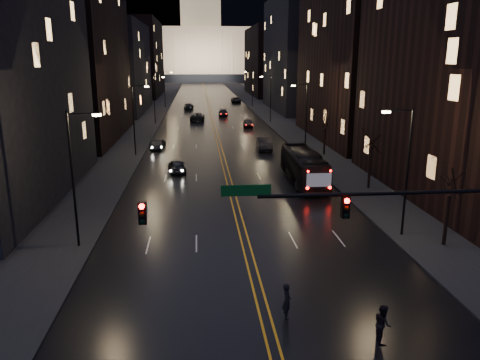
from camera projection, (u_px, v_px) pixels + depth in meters
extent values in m
plane|color=black|center=(267.00, 322.00, 22.10)|extent=(900.00, 900.00, 0.00)
cube|color=black|center=(207.00, 98.00, 147.37)|extent=(20.00, 320.00, 0.02)
cube|color=black|center=(162.00, 98.00, 146.12)|extent=(8.00, 320.00, 0.16)
cube|color=black|center=(251.00, 97.00, 148.58)|extent=(8.00, 320.00, 0.16)
cube|color=orange|center=(207.00, 98.00, 147.37)|extent=(0.62, 320.00, 0.01)
cube|color=black|center=(73.00, 45.00, 68.76)|extent=(12.00, 30.00, 28.00)
cube|color=black|center=(117.00, 68.00, 106.39)|extent=(12.00, 34.00, 20.00)
cube|color=black|center=(141.00, 59.00, 152.14)|extent=(12.00, 40.00, 24.00)
cube|color=black|center=(476.00, 59.00, 40.19)|extent=(12.00, 26.00, 24.00)
cube|color=black|center=(362.00, 9.00, 67.33)|extent=(12.00, 30.00, 38.00)
cube|color=black|center=(299.00, 54.00, 109.32)|extent=(12.00, 34.00, 26.00)
cube|color=black|center=(268.00, 62.00, 156.08)|extent=(12.00, 40.00, 22.00)
cube|color=black|center=(202.00, 77.00, 262.50)|extent=(90.00, 50.00, 4.00)
cube|color=#DBB27E|center=(201.00, 51.00, 258.97)|extent=(80.00, 36.00, 24.00)
cylinder|color=beige|center=(201.00, 13.00, 253.92)|extent=(22.00, 22.00, 16.00)
cylinder|color=black|center=(389.00, 193.00, 21.02)|extent=(12.00, 0.18, 0.18)
cube|color=black|center=(143.00, 213.00, 20.21)|extent=(0.35, 0.30, 1.00)
cube|color=black|center=(345.00, 207.00, 21.00)|extent=(0.35, 0.30, 1.00)
sphere|color=#FF0705|center=(142.00, 207.00, 19.94)|extent=(0.24, 0.24, 0.24)
sphere|color=#FF0705|center=(347.00, 201.00, 20.74)|extent=(0.24, 0.24, 0.24)
cube|color=#053F14|center=(246.00, 190.00, 20.38)|extent=(2.20, 0.06, 0.50)
cylinder|color=black|center=(407.00, 174.00, 31.57)|extent=(0.16, 0.16, 9.00)
cylinder|color=black|center=(400.00, 110.00, 30.41)|extent=(1.80, 0.10, 0.10)
cube|color=#FFD699|center=(386.00, 112.00, 30.35)|extent=(0.50, 0.25, 0.15)
cylinder|color=black|center=(73.00, 182.00, 29.64)|extent=(0.16, 0.16, 9.00)
cylinder|color=black|center=(82.00, 114.00, 28.63)|extent=(1.80, 0.10, 0.10)
cube|color=#FFD699|center=(97.00, 115.00, 28.74)|extent=(0.50, 0.25, 0.15)
cylinder|color=black|center=(306.00, 119.00, 60.48)|extent=(0.16, 0.16, 9.00)
cylinder|color=black|center=(300.00, 85.00, 59.31)|extent=(1.80, 0.10, 0.10)
cube|color=#FFD699|center=(293.00, 86.00, 59.26)|extent=(0.50, 0.25, 0.15)
cylinder|color=black|center=(134.00, 121.00, 58.55)|extent=(0.16, 0.16, 9.00)
cylinder|color=black|center=(139.00, 86.00, 57.54)|extent=(1.80, 0.10, 0.10)
cube|color=#FFD699|center=(147.00, 87.00, 57.64)|extent=(0.50, 0.25, 0.15)
cylinder|color=black|center=(271.00, 99.00, 89.39)|extent=(0.16, 0.16, 9.00)
cylinder|color=black|center=(266.00, 76.00, 88.22)|extent=(1.80, 0.10, 0.10)
cube|color=#FFD699|center=(261.00, 77.00, 88.17)|extent=(0.50, 0.25, 0.15)
cylinder|color=black|center=(154.00, 100.00, 87.45)|extent=(0.16, 0.16, 9.00)
cylinder|color=black|center=(158.00, 77.00, 86.45)|extent=(1.80, 0.10, 0.10)
cube|color=#FFD699|center=(163.00, 77.00, 86.55)|extent=(0.50, 0.25, 0.15)
cylinder|color=black|center=(252.00, 89.00, 118.30)|extent=(0.16, 0.16, 9.00)
cylinder|color=black|center=(249.00, 72.00, 117.13)|extent=(1.80, 0.10, 0.10)
cube|color=#FFD699|center=(245.00, 72.00, 117.08)|extent=(0.50, 0.25, 0.15)
cylinder|color=black|center=(165.00, 90.00, 116.36)|extent=(0.16, 0.16, 9.00)
cylinder|color=black|center=(168.00, 72.00, 115.36)|extent=(1.80, 0.10, 0.10)
cube|color=#FFD699|center=(171.00, 72.00, 115.46)|extent=(0.50, 0.25, 0.15)
cylinder|color=black|center=(446.00, 222.00, 30.51)|extent=(0.24, 0.24, 3.50)
cylinder|color=black|center=(369.00, 171.00, 44.00)|extent=(0.24, 0.24, 3.50)
cylinder|color=black|center=(324.00, 142.00, 59.42)|extent=(0.24, 0.24, 3.50)
imported|color=black|center=(304.00, 167.00, 46.54)|extent=(2.94, 11.75, 3.26)
imported|color=black|center=(177.00, 166.00, 50.84)|extent=(2.29, 4.47, 1.46)
imported|color=black|center=(158.00, 144.00, 63.69)|extent=(1.91, 4.46, 1.43)
imported|color=black|center=(197.00, 117.00, 93.00)|extent=(2.98, 5.98, 1.63)
imported|color=black|center=(189.00, 106.00, 113.91)|extent=(2.52, 5.32, 1.50)
imported|color=black|center=(264.00, 144.00, 63.29)|extent=(2.02, 5.28, 1.72)
imported|color=black|center=(248.00, 123.00, 84.05)|extent=(2.04, 4.48, 1.49)
imported|color=black|center=(223.00, 113.00, 100.39)|extent=(2.16, 4.93, 1.41)
imported|color=black|center=(236.00, 100.00, 131.39)|extent=(2.53, 5.36, 1.48)
imported|color=black|center=(287.00, 301.00, 22.25)|extent=(0.47, 0.68, 1.77)
imported|color=black|center=(383.00, 323.00, 20.38)|extent=(0.53, 0.89, 1.76)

